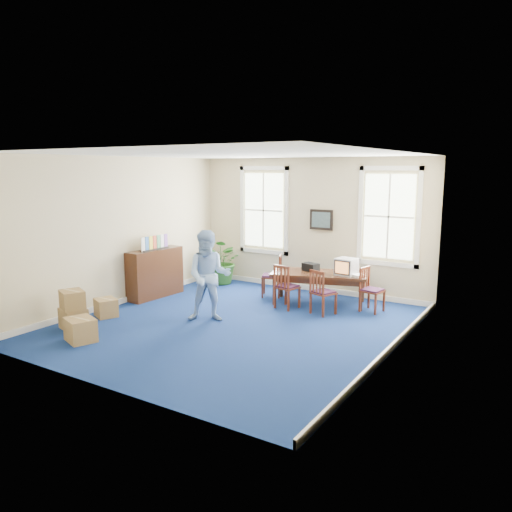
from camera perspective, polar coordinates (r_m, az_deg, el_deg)
The scene contains 25 objects.
floor at distance 9.64m, azimuth -2.41°, elevation -7.81°, with size 6.50×6.50×0.00m, color navy.
ceiling at distance 9.18m, azimuth -2.56°, elevation 11.57°, with size 6.50×6.50×0.00m, color white.
wall_back at distance 12.08m, azimuth 6.25°, elevation 3.53°, with size 6.50×6.50×0.00m, color beige.
wall_front at distance 6.88m, azimuth -17.92°, elevation -1.77°, with size 6.50×6.50×0.00m, color beige.
wall_left at distance 11.23m, azimuth -15.25°, elevation 2.76°, with size 6.50×6.50×0.00m, color beige.
wall_right at distance 8.00m, azimuth 15.57°, elevation -0.06°, with size 6.50×6.50×0.00m, color beige.
baseboard_back at distance 12.32m, azimuth 6.06°, elevation -3.62°, with size 6.00×0.04×0.12m, color white.
baseboard_left at distance 11.49m, azimuth -14.79°, elevation -4.89°, with size 0.04×6.50×0.12m, color white.
baseboard_right at distance 8.40m, azimuth 14.88°, elevation -10.44°, with size 0.04×6.50×0.12m, color white.
window_left at distance 12.64m, azimuth 0.90°, elevation 5.24°, with size 1.40×0.12×2.20m, color white, non-canonical shape.
window_right at distance 11.34m, azimuth 14.95°, elevation 4.36°, with size 1.40×0.12×2.20m, color white, non-canonical shape.
wall_picture at distance 11.89m, azimuth 7.47°, elevation 4.13°, with size 0.58×0.06×0.48m, color black, non-canonical shape.
conference_table at distance 11.08m, azimuth 7.20°, elevation -3.64°, with size 2.05×0.93×0.70m, color #412112, non-canonical shape.
crt_tv at distance 10.78m, azimuth 10.29°, elevation -1.22°, with size 0.40×0.44×0.36m, color #B7B7BC, non-canonical shape.
game_console at distance 10.67m, azimuth 11.56°, elevation -2.22°, with size 0.18×0.22×0.06m, color white.
equipment_bag at distance 11.13m, azimuth 6.27°, elevation -1.26°, with size 0.35×0.23×0.18m, color black.
chair_near_left at distance 10.63m, azimuth 3.58°, elevation -3.46°, with size 0.43×0.43×0.96m, color maroon, non-canonical shape.
chair_near_right at distance 10.27m, azimuth 7.71°, elevation -4.08°, with size 0.42×0.42×0.93m, color maroon, non-canonical shape.
chair_end_left at distance 11.59m, azimuth 1.78°, elevation -2.24°, with size 0.44×0.44×0.98m, color maroon, non-canonical shape.
chair_end_right at distance 10.63m, azimuth 13.16°, elevation -3.80°, with size 0.41×0.41×0.92m, color maroon, non-canonical shape.
man at distance 9.68m, azimuth -5.39°, elevation -2.30°, with size 0.87×0.67×1.78m, color #97BCEE.
credenza at distance 11.75m, azimuth -11.45°, elevation -1.89°, with size 0.41×1.44×1.13m, color #412112.
brochure_rack at distance 11.61m, azimuth -11.50°, elevation 1.66°, with size 0.14×0.77×0.34m, color #99999E, non-canonical shape.
potted_plant at distance 12.82m, azimuth -3.78°, elevation -0.57°, with size 1.08×0.94×1.20m, color #215019.
cardboard_boxes at distance 9.80m, azimuth -19.06°, elevation -5.74°, with size 1.34×1.34×0.76m, color #A67E49, non-canonical shape.
Camera 1 is at (5.18, -7.58, 2.94)m, focal length 35.00 mm.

